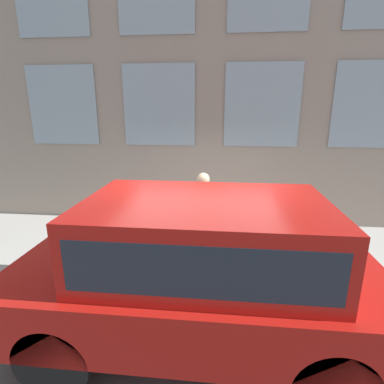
{
  "coord_description": "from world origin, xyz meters",
  "views": [
    {
      "loc": [
        -4.4,
        -0.33,
        2.82
      ],
      "look_at": [
        0.82,
        0.22,
        1.34
      ],
      "focal_mm": 28.0,
      "sensor_mm": 36.0,
      "label": 1
    }
  ],
  "objects": [
    {
      "name": "sidewalk",
      "position": [
        1.27,
        0.0,
        0.07
      ],
      "size": [
        2.54,
        60.0,
        0.13
      ],
      "color": "#9E9B93",
      "rests_on": "ground_plane"
    },
    {
      "name": "fire_hydrant",
      "position": [
        0.58,
        0.4,
        0.48
      ],
      "size": [
        0.3,
        0.42,
        0.68
      ],
      "color": "red",
      "rests_on": "sidewalk"
    },
    {
      "name": "person",
      "position": [
        1.06,
        0.03,
        1.04
      ],
      "size": [
        0.37,
        0.24,
        1.52
      ],
      "rotation": [
        0.0,
        0.0,
        2.26
      ],
      "color": "#232328",
      "rests_on": "sidewalk"
    },
    {
      "name": "parked_truck_red_near",
      "position": [
        -1.28,
        -0.1,
        1.06
      ],
      "size": [
        1.92,
        4.31,
        1.85
      ],
      "color": "black",
      "rests_on": "ground_plane"
    },
    {
      "name": "building_facade",
      "position": [
        2.69,
        0.0,
        3.7
      ],
      "size": [
        0.33,
        40.0,
        7.39
      ],
      "color": "gray",
      "rests_on": "ground_plane"
    },
    {
      "name": "ground_plane",
      "position": [
        0.0,
        0.0,
        0.0
      ],
      "size": [
        80.0,
        80.0,
        0.0
      ],
      "primitive_type": "plane",
      "color": "#514F4C"
    }
  ]
}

